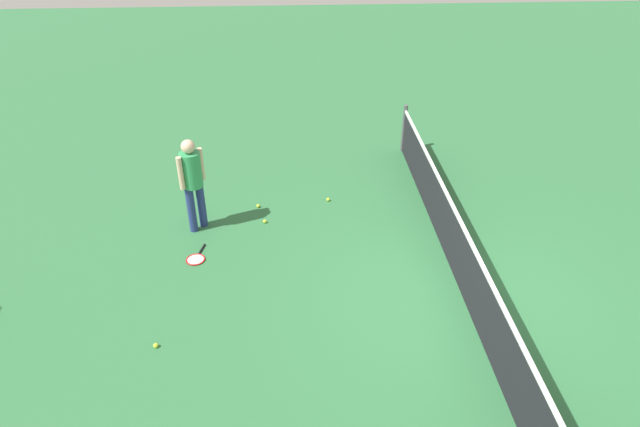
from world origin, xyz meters
TOP-DOWN VIEW (x-y plane):
  - ground_plane at (0.00, 0.00)m, footprint 40.00×40.00m
  - court_net at (0.00, 0.00)m, footprint 10.09×0.09m
  - player_near_side at (-2.14, -4.17)m, footprint 0.48×0.48m
  - tennis_racket_near_player at (-1.21, -4.10)m, footprint 0.61×0.38m
  - tennis_ball_near_player at (-2.91, -1.82)m, footprint 0.07×0.07m
  - tennis_ball_by_net at (0.71, -4.39)m, footprint 0.07×0.07m
  - tennis_ball_midcourt at (-2.76, -3.15)m, footprint 0.07×0.07m
  - tennis_ball_baseline at (-2.22, -3.01)m, footprint 0.07×0.07m

SIDE VIEW (x-z plane):
  - ground_plane at x=0.00m, z-range 0.00..0.00m
  - tennis_racket_near_player at x=-1.21m, z-range 0.00..0.03m
  - tennis_ball_near_player at x=-2.91m, z-range 0.00..0.07m
  - tennis_ball_by_net at x=0.71m, z-range 0.00..0.07m
  - tennis_ball_midcourt at x=-2.76m, z-range 0.00..0.07m
  - tennis_ball_baseline at x=-2.22m, z-range 0.00..0.07m
  - court_net at x=0.00m, z-range -0.03..1.04m
  - player_near_side at x=-2.14m, z-range 0.16..1.86m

